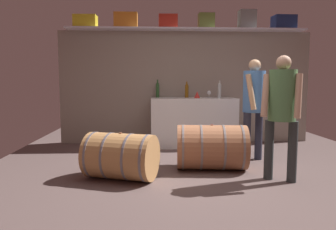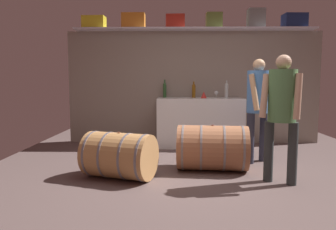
% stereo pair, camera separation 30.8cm
% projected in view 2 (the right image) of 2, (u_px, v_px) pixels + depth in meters
% --- Properties ---
extents(ground_plane, '(6.09, 8.27, 0.02)m').
position_uv_depth(ground_plane, '(201.00, 168.00, 4.61)').
color(ground_plane, brown).
extents(back_wall_panel, '(4.89, 0.10, 2.17)m').
position_uv_depth(back_wall_panel, '(193.00, 88.00, 6.39)').
color(back_wall_panel, gray).
rests_on(back_wall_panel, ground).
extents(high_shelf_board, '(4.50, 0.40, 0.03)m').
position_uv_depth(high_shelf_board, '(194.00, 29.00, 6.12)').
color(high_shelf_board, silver).
rests_on(high_shelf_board, back_wall_panel).
extents(toolcase_yellow, '(0.43, 0.27, 0.23)m').
position_uv_depth(toolcase_yellow, '(94.00, 23.00, 6.15)').
color(toolcase_yellow, yellow).
rests_on(toolcase_yellow, high_shelf_board).
extents(toolcase_orange, '(0.43, 0.24, 0.28)m').
position_uv_depth(toolcase_orange, '(133.00, 21.00, 6.13)').
color(toolcase_orange, orange).
rests_on(toolcase_orange, high_shelf_board).
extents(toolcase_red, '(0.36, 0.25, 0.25)m').
position_uv_depth(toolcase_red, '(175.00, 22.00, 6.12)').
color(toolcase_red, red).
rests_on(toolcase_red, high_shelf_board).
extents(toolcase_olive, '(0.30, 0.22, 0.28)m').
position_uv_depth(toolcase_olive, '(214.00, 21.00, 6.10)').
color(toolcase_olive, olive).
rests_on(toolcase_olive, high_shelf_board).
extents(toolcase_grey, '(0.31, 0.23, 0.35)m').
position_uv_depth(toolcase_grey, '(256.00, 19.00, 6.08)').
color(toolcase_grey, gray).
rests_on(toolcase_grey, high_shelf_board).
extents(toolcase_navy, '(0.42, 0.30, 0.26)m').
position_uv_depth(toolcase_navy, '(294.00, 21.00, 6.07)').
color(toolcase_navy, navy).
rests_on(toolcase_navy, high_shelf_board).
extents(work_cabinet, '(1.57, 0.65, 0.90)m').
position_uv_depth(work_cabinet, '(200.00, 122.00, 6.07)').
color(work_cabinet, white).
rests_on(work_cabinet, ground).
extents(wine_bottle_clear, '(0.07, 0.07, 0.32)m').
position_uv_depth(wine_bottle_clear, '(226.00, 90.00, 5.88)').
color(wine_bottle_clear, '#B4BCB9').
rests_on(wine_bottle_clear, work_cabinet).
extents(wine_bottle_amber, '(0.07, 0.07, 0.30)m').
position_uv_depth(wine_bottle_amber, '(194.00, 90.00, 6.11)').
color(wine_bottle_amber, brown).
rests_on(wine_bottle_amber, work_cabinet).
extents(wine_bottle_green, '(0.07, 0.07, 0.34)m').
position_uv_depth(wine_bottle_green, '(165.00, 90.00, 6.24)').
color(wine_bottle_green, '#2B552A').
rests_on(wine_bottle_green, work_cabinet).
extents(wine_glass, '(0.08, 0.08, 0.13)m').
position_uv_depth(wine_glass, '(216.00, 93.00, 6.07)').
color(wine_glass, white).
rests_on(wine_glass, work_cabinet).
extents(red_funnel, '(0.11, 0.11, 0.12)m').
position_uv_depth(red_funnel, '(204.00, 95.00, 5.98)').
color(red_funnel, red).
rests_on(red_funnel, work_cabinet).
extents(wine_barrel_near, '(0.98, 0.81, 0.58)m').
position_uv_depth(wine_barrel_near, '(119.00, 155.00, 4.06)').
color(wine_barrel_near, tan).
rests_on(wine_barrel_near, ground).
extents(wine_barrel_far, '(0.99, 0.69, 0.63)m').
position_uv_depth(wine_barrel_far, '(212.00, 148.00, 4.43)').
color(wine_barrel_far, '#A26643').
rests_on(wine_barrel_far, ground).
extents(winemaker_pouring, '(0.48, 0.42, 1.52)m').
position_uv_depth(winemaker_pouring, '(282.00, 105.00, 3.79)').
color(winemaker_pouring, '#2E3333').
rests_on(winemaker_pouring, ground).
extents(visitor_tasting, '(0.48, 0.45, 1.54)m').
position_uv_depth(visitor_tasting, '(258.00, 100.00, 4.79)').
color(visitor_tasting, '#292C3C').
rests_on(visitor_tasting, ground).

